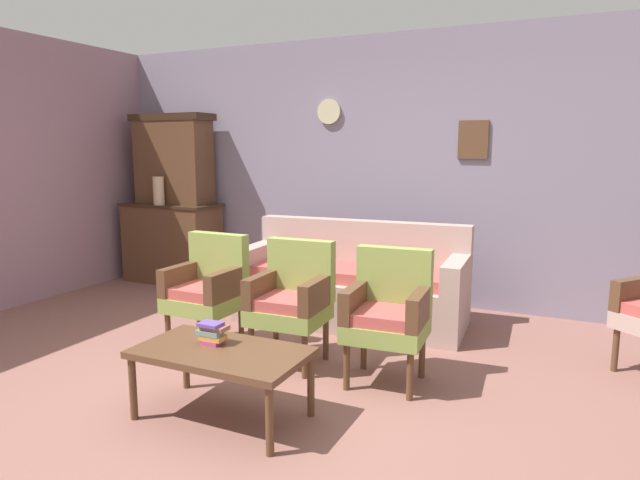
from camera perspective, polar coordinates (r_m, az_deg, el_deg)
The scene contains 11 objects.
ground_plane at distance 3.78m, azimuth -7.31°, elevation -15.28°, with size 7.68×7.68×0.00m, color #84564C.
wall_back_with_decor at distance 5.82m, azimuth 6.56°, elevation 7.18°, with size 6.40×0.09×2.70m.
side_cabinet at distance 6.82m, azimuth -14.87°, elevation -0.25°, with size 1.16×0.55×0.93m.
cabinet_upper_hutch at distance 6.79m, azimuth -14.78°, elevation 8.07°, with size 0.99×0.38×1.03m.
vase_on_cabinet at distance 6.62m, azimuth -16.20°, elevation 4.88°, with size 0.13×0.13×0.32m, color #CAAB88.
floral_couch at distance 5.10m, azimuth 3.33°, elevation -4.77°, with size 2.08×0.92×0.90m.
armchair_row_middle at distance 4.47m, azimuth -11.42°, elevation -4.67°, with size 0.53×0.50×0.90m.
armchair_near_cabinet at distance 4.09m, azimuth -2.89°, elevation -5.80°, with size 0.54×0.51×0.90m.
armchair_by_doorway at distance 3.79m, azimuth 7.00°, elevation -7.13°, with size 0.55×0.52×0.90m.
coffee_table at distance 3.35m, azimuth -10.05°, elevation -11.68°, with size 1.00×0.56×0.42m.
book_stack_on_table at distance 3.41m, azimuth -10.98°, elevation -9.30°, with size 0.17×0.12×0.13m.
Camera 1 is at (1.87, -2.88, 1.57)m, focal length 31.24 mm.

